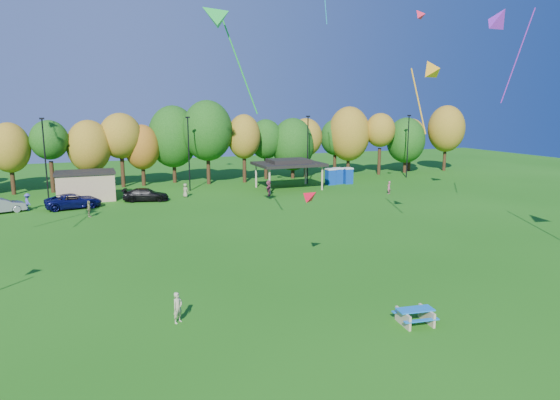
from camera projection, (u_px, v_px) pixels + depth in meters
name	position (u px, v px, depth m)	size (l,w,h in m)	color
ground	(313.00, 319.00, 24.56)	(160.00, 160.00, 0.00)	#19600F
tree_line	(157.00, 141.00, 64.72)	(93.57, 10.55, 11.15)	black
lamp_posts	(189.00, 151.00, 60.96)	(64.50, 0.25, 9.09)	black
utility_building	(86.00, 186.00, 55.41)	(6.30, 4.30, 3.25)	tan
pavilion	(289.00, 163.00, 62.84)	(8.20, 6.20, 3.77)	tan
porta_potties	(339.00, 176.00, 67.01)	(3.75, 1.56, 2.18)	#0C39A0
picnic_table	(415.00, 315.00, 23.92)	(1.92, 1.66, 0.76)	tan
kite_flyer	(178.00, 308.00, 24.00)	(0.56, 0.37, 1.53)	tan
car_b	(0.00, 206.00, 48.71)	(1.58, 4.54, 1.50)	gray
car_c	(73.00, 201.00, 51.06)	(2.52, 5.47, 1.52)	#0B0D44
car_d	(146.00, 195.00, 54.98)	(1.99, 4.90, 1.42)	black
far_person_0	(28.00, 202.00, 50.18)	(1.10, 0.63, 1.70)	#46479B
far_person_1	(269.00, 188.00, 58.19)	(1.70, 0.54, 1.84)	#83364A
far_person_3	(185.00, 190.00, 57.28)	(0.78, 0.51, 1.60)	gray
far_person_4	(89.00, 209.00, 46.99)	(0.92, 0.38, 1.57)	olive
far_person_5	(389.00, 188.00, 59.49)	(0.56, 0.37, 1.53)	#B5556A
kite_0	(212.00, 15.00, 32.60)	(4.53, 2.24, 7.59)	green
kite_5	(312.00, 196.00, 30.10)	(1.39, 1.42, 1.15)	red
kite_8	(419.00, 14.00, 48.67)	(1.54, 1.64, 1.30)	red
kite_11	(430.00, 68.00, 34.33)	(1.56, 3.34, 5.47)	orange
kite_14	(500.00, 18.00, 43.61)	(1.97, 5.12, 8.66)	#AB29DD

